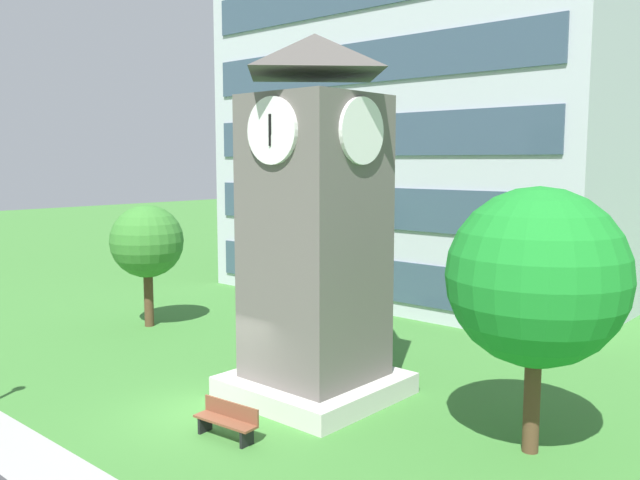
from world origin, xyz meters
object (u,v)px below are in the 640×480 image
Objects in this scene: clock_tower at (315,239)px; tree_streetside at (537,277)px; tree_near_tower at (147,242)px; park_bench at (227,420)px.

clock_tower reaches higher than tree_streetside.
clock_tower is 10.85m from tree_near_tower.
clock_tower reaches higher than tree_near_tower.
clock_tower is 2.04× the size of tree_near_tower.
park_bench is 0.29× the size of tree_streetside.
tree_near_tower reaches higher than park_bench.
clock_tower is 6.44m from tree_streetside.
park_bench is at bearing -144.42° from tree_streetside.
clock_tower reaches higher than park_bench.
tree_near_tower is at bearing 154.83° from park_bench.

